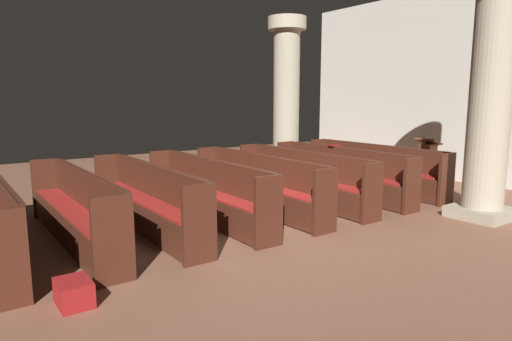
{
  "coord_description": "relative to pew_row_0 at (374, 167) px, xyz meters",
  "views": [
    {
      "loc": [
        5.45,
        -3.93,
        1.95
      ],
      "look_at": [
        -0.57,
        0.37,
        0.75
      ],
      "focal_mm": 31.5,
      "sensor_mm": 36.0,
      "label": 1
    }
  ],
  "objects": [
    {
      "name": "pew_row_6",
      "position": [
        0.0,
        -6.09,
        0.0
      ],
      "size": [
        3.45,
        0.46,
        0.96
      ],
      "color": "#4C2316",
      "rests_on": "ground"
    },
    {
      "name": "lectern",
      "position": [
        0.46,
        1.22,
        -0.05
      ],
      "size": [
        0.48,
        0.45,
        1.08
      ],
      "color": "brown",
      "rests_on": "ground"
    },
    {
      "name": "back_wall",
      "position": [
        0.77,
        2.49,
        1.74
      ],
      "size": [
        10.0,
        0.16,
        4.5
      ],
      "primitive_type": "cube",
      "color": "silver",
      "rests_on": "ground"
    },
    {
      "name": "pew_row_3",
      "position": [
        0.0,
        -3.05,
        0.0
      ],
      "size": [
        3.45,
        0.46,
        0.96
      ],
      "color": "#4C2316",
      "rests_on": "ground"
    },
    {
      "name": "pew_row_2",
      "position": [
        0.0,
        -2.03,
        0.0
      ],
      "size": [
        3.45,
        0.47,
        0.96
      ],
      "color": "#4C2316",
      "rests_on": "ground"
    },
    {
      "name": "ground_plane",
      "position": [
        0.77,
        -3.59,
        -0.51
      ],
      "size": [
        19.2,
        19.2,
        0.0
      ],
      "primitive_type": "plane",
      "color": "brown"
    },
    {
      "name": "pew_row_5",
      "position": [
        0.0,
        -5.08,
        0.0
      ],
      "size": [
        3.45,
        0.47,
        0.96
      ],
      "color": "#4C2316",
      "rests_on": "ground"
    },
    {
      "name": "pillar_far_side",
      "position": [
        -2.48,
        -0.39,
        1.5
      ],
      "size": [
        0.93,
        0.93,
        3.87
      ],
      "color": "#9F967E",
      "rests_on": "ground"
    },
    {
      "name": "pillar_aisle_side",
      "position": [
        2.53,
        -0.33,
        1.5
      ],
      "size": [
        0.93,
        0.93,
        3.87
      ],
      "color": "#9F967E",
      "rests_on": "ground"
    },
    {
      "name": "hymn_book",
      "position": [
        -0.37,
        -0.83,
        0.47
      ],
      "size": [
        0.15,
        0.21,
        0.03
      ],
      "primitive_type": "cube",
      "color": "maroon",
      "rests_on": "pew_row_1"
    },
    {
      "name": "pew_row_0",
      "position": [
        0.0,
        0.0,
        0.0
      ],
      "size": [
        3.45,
        0.46,
        0.96
      ],
      "color": "#4C2316",
      "rests_on": "ground"
    },
    {
      "name": "pew_row_1",
      "position": [
        0.0,
        -1.02,
        0.0
      ],
      "size": [
        3.45,
        0.46,
        0.96
      ],
      "color": "#4C2316",
      "rests_on": "ground"
    },
    {
      "name": "kneeler_box_red",
      "position": [
        1.95,
        -6.59,
        -0.38
      ],
      "size": [
        0.41,
        0.3,
        0.24
      ],
      "primitive_type": "cube",
      "color": "maroon",
      "rests_on": "ground"
    },
    {
      "name": "pew_row_4",
      "position": [
        0.0,
        -4.06,
        0.0
      ],
      "size": [
        3.45,
        0.46,
        0.96
      ],
      "color": "#4C2316",
      "rests_on": "ground"
    }
  ]
}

